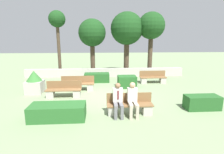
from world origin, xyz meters
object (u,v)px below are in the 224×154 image
object	(u,v)px
bench_right_side	(153,79)
planter_corner_left	(35,82)
bench_back	(64,91)
tree_rightmost	(151,27)
person_seated_woman	(133,98)
bench_left_side	(78,85)
tree_center_left	(92,34)
bench_front	(130,106)
person_seated_man	(118,98)
tree_center_right	(127,29)
tree_leftmost	(57,22)

from	to	relation	value
bench_right_side	planter_corner_left	xyz separation A→B (m)	(-7.23, -1.79, 0.31)
bench_back	tree_rightmost	xyz separation A→B (m)	(6.10, 5.65, 3.61)
bench_back	tree_rightmost	world-z (taller)	tree_rightmost
bench_right_side	person_seated_woman	bearing A→B (deg)	-124.76
bench_left_side	tree_center_left	bearing A→B (deg)	75.66
bench_left_side	person_seated_woman	world-z (taller)	person_seated_woman
bench_front	person_seated_man	xyz separation A→B (m)	(-0.49, -0.14, 0.40)
bench_back	tree_rightmost	distance (m)	9.06
tree_center_right	bench_front	bearing A→B (deg)	-97.56
bench_back	tree_center_left	xyz separation A→B (m)	(1.28, 6.04, 3.08)
bench_front	person_seated_man	distance (m)	0.64
tree_center_right	bench_back	bearing A→B (deg)	-124.89
bench_left_side	bench_back	size ratio (longest dim) A/B	1.07
bench_left_side	tree_leftmost	world-z (taller)	tree_leftmost
bench_left_side	tree_rightmost	xyz separation A→B (m)	(5.54, 4.46, 3.60)
bench_right_side	person_seated_man	size ratio (longest dim) A/B	1.38
person_seated_man	bench_left_side	bearing A→B (deg)	118.84
bench_back	bench_right_side	bearing A→B (deg)	31.46
bench_left_side	person_seated_woman	xyz separation A→B (m)	(2.57, -3.63, 0.41)
tree_leftmost	person_seated_woman	bearing A→B (deg)	-60.84
bench_front	person_seated_man	world-z (taller)	person_seated_man
tree_center_right	tree_center_left	bearing A→B (deg)	177.94
tree_leftmost	person_seated_man	bearing A→B (deg)	-64.02
person_seated_woman	tree_center_right	distance (m)	8.97
bench_front	tree_leftmost	bearing A→B (deg)	119.11
bench_back	person_seated_man	xyz separation A→B (m)	(2.56, -2.45, 0.40)
person_seated_man	tree_center_right	xyz separation A→B (m)	(1.58, 8.39, 3.03)
bench_back	tree_leftmost	size ratio (longest dim) A/B	0.35
person_seated_man	tree_center_left	world-z (taller)	tree_center_left
bench_right_side	person_seated_man	xyz separation A→B (m)	(-2.93, -5.05, 0.40)
tree_center_right	tree_leftmost	bearing A→B (deg)	-177.40
person_seated_woman	tree_center_right	xyz separation A→B (m)	(1.01, 8.38, 3.02)
bench_front	tree_leftmost	xyz separation A→B (m)	(-4.45, 8.00, 3.91)
bench_front	tree_center_right	size ratio (longest dim) A/B	0.36
bench_left_side	tree_rightmost	bearing A→B (deg)	32.91
tree_center_right	tree_rightmost	bearing A→B (deg)	-8.49
tree_center_left	bench_left_side	bearing A→B (deg)	-98.44
bench_front	person_seated_man	bearing A→B (deg)	-164.08
bench_front	tree_center_left	distance (m)	9.07
bench_left_side	bench_back	bearing A→B (deg)	-121.15
bench_front	bench_left_side	bearing A→B (deg)	125.45
bench_right_side	tree_rightmost	xyz separation A→B (m)	(0.61, 3.04, 3.61)
bench_left_side	tree_leftmost	distance (m)	6.28
person_seated_woman	tree_rightmost	world-z (taller)	tree_rightmost
person_seated_woman	tree_leftmost	xyz separation A→B (m)	(-4.54, 8.13, 3.50)
person_seated_woman	tree_center_right	world-z (taller)	tree_center_right
tree_leftmost	tree_center_left	xyz separation A→B (m)	(2.68, 0.35, -0.83)
bench_right_side	planter_corner_left	distance (m)	7.45
bench_front	bench_right_side	xyz separation A→B (m)	(2.45, 4.91, -0.00)
planter_corner_left	tree_rightmost	size ratio (longest dim) A/B	0.25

